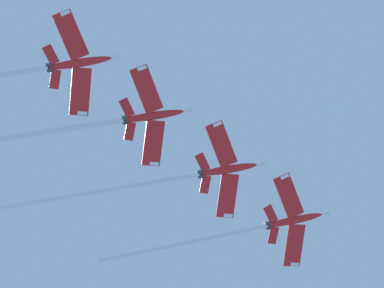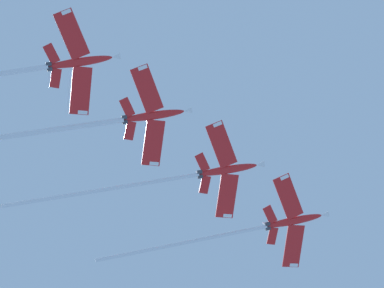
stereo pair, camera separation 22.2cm
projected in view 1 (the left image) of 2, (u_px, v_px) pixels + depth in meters
name	position (u px, v px, depth m)	size (l,w,h in m)	color
jet_lead	(264.00, 226.00, 151.22)	(43.48, 26.11, 12.39)	red
jet_second	(187.00, 176.00, 147.22)	(46.47, 28.04, 11.63)	red
jet_third	(91.00, 125.00, 141.42)	(47.06, 28.79, 13.97)	red
jet_fourth	(29.00, 71.00, 137.16)	(43.70, 26.04, 11.81)	red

